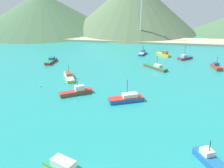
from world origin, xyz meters
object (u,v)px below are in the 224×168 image
Objects in this scene: fishing_boat_9 at (209,159)px; radio_tower at (141,11)px; buoy_1 at (41,86)px; fishing_boat_13 at (143,53)px; fishing_boat_8 at (164,54)px; fishing_boat_12 at (69,76)px; fishing_boat_4 at (77,92)px; fishing_boat_11 at (127,98)px; fishing_boat_1 at (51,61)px; fishing_boat_5 at (216,67)px; fishing_boat_14 at (185,58)px; fishing_boat_7 at (156,67)px.

radio_tower reaches higher than fishing_boat_9.
fishing_boat_13 is at bearing 56.83° from buoy_1.
fishing_boat_8 is 0.65× the size of fishing_boat_12.
fishing_boat_12 is 16.50× the size of buoy_1.
radio_tower is at bearing 80.26° from fishing_boat_4.
buoy_1 is (-29.64, 6.50, -0.81)m from fishing_boat_11.
fishing_boat_1 is at bearing 124.04° from fishing_boat_4.
fishing_boat_5 is at bearing -55.85° from radio_tower.
fishing_boat_9 is 30.36m from fishing_boat_11.
fishing_boat_13 is 36.74m from radio_tower.
fishing_boat_14 is at bearing 87.45° from fishing_boat_9.
fishing_boat_1 is 0.88× the size of fishing_boat_11.
buoy_1 is at bearing -109.37° from radio_tower.
fishing_boat_11 is 30.35m from buoy_1.
fishing_boat_9 is at bearing -85.47° from fishing_boat_8.
fishing_boat_11 is 16.28× the size of buoy_1.
fishing_boat_5 is at bearing -39.29° from fishing_boat_8.
fishing_boat_7 is at bearing 34.54° from buoy_1.
fishing_boat_7 is 57.71m from fishing_boat_9.
fishing_boat_8 is at bearing 77.36° from fishing_boat_11.
fishing_boat_4 is at bearing -62.41° from fishing_boat_12.
radio_tower reaches higher than fishing_boat_7.
fishing_boat_12 is at bearing -159.44° from fishing_boat_5.
fishing_boat_12 is at bearing -106.98° from radio_tower.
fishing_boat_5 is at bearing 26.05° from buoy_1.
radio_tower is at bearing 121.41° from fishing_boat_14.
fishing_boat_13 is at bearing 71.26° from fishing_boat_4.
fishing_boat_7 is 0.94× the size of fishing_boat_12.
fishing_boat_8 is at bearing -68.09° from radio_tower.
radio_tower is (28.34, 80.60, 17.86)m from buoy_1.
fishing_boat_4 is 16.03m from fishing_boat_11.
fishing_boat_9 is 57.69m from fishing_boat_12.
fishing_boat_5 is (48.54, 34.55, -0.04)m from fishing_boat_4.
fishing_boat_9 is 80.72m from fishing_boat_13.
fishing_boat_5 is 1.02× the size of fishing_boat_13.
fishing_boat_14 is at bearing 51.65° from fishing_boat_4.
fishing_boat_13 is at bearing 27.69° from fishing_boat_1.
radio_tower reaches higher than fishing_boat_14.
fishing_boat_9 is at bearing -103.28° from fishing_boat_5.
fishing_boat_12 reaches higher than fishing_boat_1.
buoy_1 is at bearing -153.95° from fishing_boat_5.
fishing_boat_14 is (13.30, 17.09, 0.01)m from fishing_boat_7.
fishing_boat_5 is 69.39m from buoy_1.
fishing_boat_13 is at bearing -84.30° from radio_tower.
fishing_boat_1 is at bearing -158.31° from fishing_boat_8.
fishing_boat_7 is 35.32m from fishing_boat_12.
fishing_boat_14 is at bearing 131.28° from fishing_boat_5.
fishing_boat_7 reaches higher than fishing_boat_13.
fishing_boat_7 reaches higher than fishing_boat_9.
fishing_boat_5 is 0.69× the size of fishing_boat_12.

